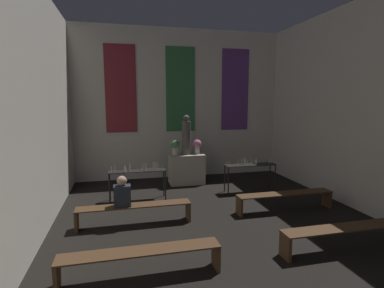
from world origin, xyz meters
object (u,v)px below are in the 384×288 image
statue (186,136)px  pew_third_left (141,257)px  candle_rack_left (137,174)px  pew_back_right (285,197)px  candle_rack_right (250,168)px  flower_vase_right (197,146)px  flower_vase_left (175,146)px  altar (186,169)px  pew_third_right (345,232)px  person_seated (122,193)px  pew_back_left (135,210)px

statue → pew_third_left: size_ratio=0.52×
candle_rack_left → pew_back_right: candle_rack_left is taller
candle_rack_right → pew_third_left: bearing=-133.0°
flower_vase_right → candle_rack_right: bearing=-45.6°
flower_vase_left → pew_third_left: size_ratio=0.19×
altar → pew_third_right: 5.44m
altar → flower_vase_left: 0.85m
person_seated → flower_vase_left: bearing=60.4°
pew_back_right → flower_vase_right: bearing=115.9°
statue → pew_back_left: statue is taller
altar → pew_back_left: bearing=-121.3°
flower_vase_right → flower_vase_left: bearing=180.0°
flower_vase_left → person_seated: flower_vase_left is taller
altar → pew_third_right: (1.85, -5.11, -0.14)m
altar → flower_vase_right: 0.85m
person_seated → pew_back_right: bearing=-0.0°
candle_rack_left → pew_back_right: bearing=-25.9°
altar → person_seated: (-2.10, -3.04, 0.26)m
statue → candle_rack_left: statue is taller
pew_back_left → pew_back_right: 3.69m
altar → person_seated: 3.70m
statue → candle_rack_right: size_ratio=0.83×
statue → flower_vase_right: bearing=0.0°
flower_vase_right → pew_back_left: 3.87m
candle_rack_right → pew_back_right: size_ratio=0.63×
pew_third_left → pew_back_left: 2.07m
candle_rack_right → pew_third_right: 3.80m
pew_third_right → candle_rack_left: bearing=133.0°
candle_rack_right → pew_third_left: 5.18m
flower_vase_right → person_seated: size_ratio=0.71×
pew_third_left → person_seated: 2.12m
candle_rack_right → person_seated: 4.14m
pew_back_right → person_seated: 3.97m
pew_third_right → person_seated: (-3.94, 2.07, 0.41)m
flower_vase_left → person_seated: 3.54m
statue → person_seated: bearing=-124.6°
statue → pew_back_right: size_ratio=0.52×
pew_back_left → person_seated: bearing=180.0°
flower_vase_right → pew_back_right: 3.50m
altar → candle_rack_right: bearing=-38.5°
flower_vase_left → pew_third_right: (2.21, -5.11, -0.91)m
altar → flower_vase_right: size_ratio=2.37×
candle_rack_left → pew_back_right: size_ratio=0.63×
flower_vase_right → pew_back_left: (-2.21, -3.04, -0.91)m
altar → statue: bearing=90.0°
candle_rack_right → flower_vase_left: bearing=146.9°
candle_rack_right → pew_back_left: bearing=-154.1°
statue → candle_rack_right: 2.31m
pew_back_left → pew_back_right: (3.69, 0.00, 0.00)m
flower_vase_left → flower_vase_right: bearing=0.0°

